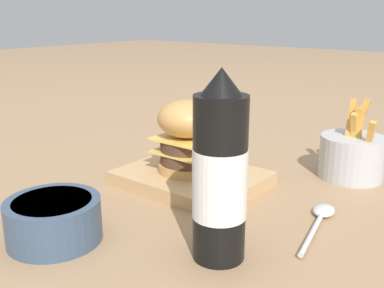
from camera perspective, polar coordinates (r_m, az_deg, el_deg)
name	(u,v)px	position (r m, az deg, el deg)	size (l,w,h in m)	color
ground_plane	(191,193)	(0.74, -0.16, -6.23)	(6.00, 6.00, 0.00)	#9E7A56
serving_board	(192,178)	(0.78, 0.00, -4.36)	(0.23, 0.18, 0.02)	tan
burger	(187,135)	(0.76, -0.59, 1.10)	(0.10, 0.10, 0.12)	tan
ketchup_bottle	(220,176)	(0.52, 3.55, -4.02)	(0.06, 0.06, 0.23)	black
fries_basket	(352,156)	(0.85, 19.65, -1.39)	(0.11, 0.11, 0.14)	#B7B7BC
side_bowl	(54,219)	(0.61, -17.15, -9.09)	(0.12, 0.12, 0.06)	#384C66
spoon	(321,216)	(0.68, 16.05, -8.81)	(0.05, 0.16, 0.01)	silver
ketchup_puddle	(70,192)	(0.77, -15.26, -5.92)	(0.07, 0.07, 0.00)	#9E140F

